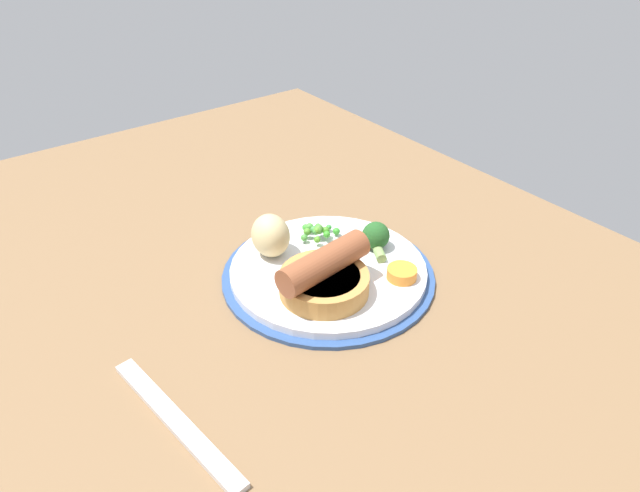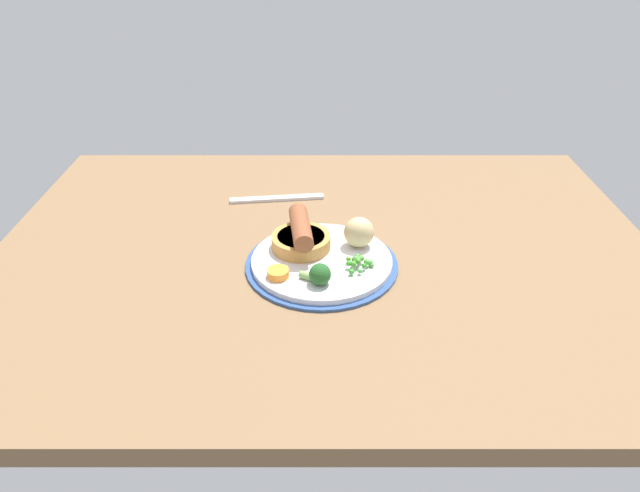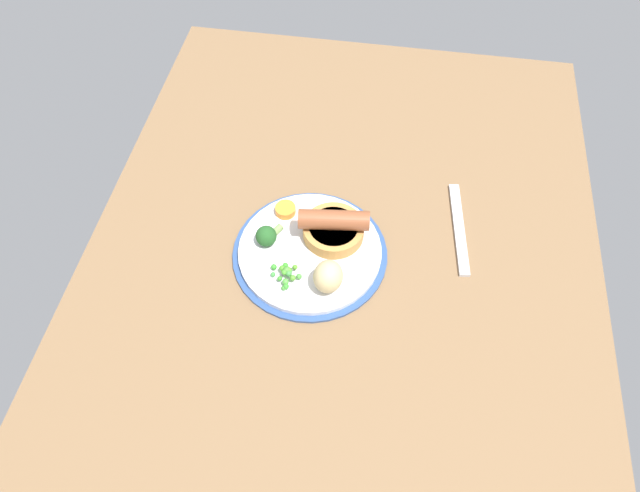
% 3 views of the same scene
% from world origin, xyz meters
% --- Properties ---
extents(dining_table, '(1.10, 0.80, 0.03)m').
position_xyz_m(dining_table, '(0.00, 0.00, 0.01)').
color(dining_table, brown).
rests_on(dining_table, ground).
extents(dinner_plate, '(0.24, 0.24, 0.01)m').
position_xyz_m(dinner_plate, '(-0.01, -0.05, 0.04)').
color(dinner_plate, '#2D4C84').
rests_on(dinner_plate, dining_table).
extents(sausage_pudding, '(0.10, 0.11, 0.05)m').
position_xyz_m(sausage_pudding, '(-0.04, -0.02, 0.06)').
color(sausage_pudding, '#BC8442').
rests_on(sausage_pudding, dinner_plate).
extents(pea_pile, '(0.04, 0.05, 0.02)m').
position_xyz_m(pea_pile, '(0.05, -0.07, 0.05)').
color(pea_pile, '#3E8A3E').
rests_on(pea_pile, dinner_plate).
extents(broccoli_floret_near, '(0.05, 0.04, 0.03)m').
position_xyz_m(broccoli_floret_near, '(-0.01, -0.12, 0.06)').
color(broccoli_floret_near, '#235623').
rests_on(broccoli_floret_near, dinner_plate).
extents(potato_chunk_1, '(0.05, 0.05, 0.05)m').
position_xyz_m(potato_chunk_1, '(0.05, -0.01, 0.07)').
color(potato_chunk_1, '#CCB77F').
rests_on(potato_chunk_1, dinner_plate).
extents(carrot_slice_2, '(0.04, 0.04, 0.01)m').
position_xyz_m(carrot_slice_2, '(-0.07, -0.10, 0.05)').
color(carrot_slice_2, orange).
rests_on(carrot_slice_2, dinner_plate).
extents(fork, '(0.18, 0.04, 0.01)m').
position_xyz_m(fork, '(-0.09, 0.18, 0.03)').
color(fork, silver).
rests_on(fork, dining_table).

